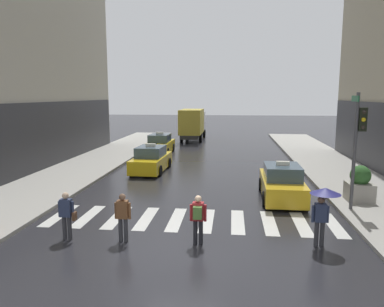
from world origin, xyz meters
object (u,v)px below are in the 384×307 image
(traffic_light_pole, at_px, (358,135))
(pedestrian_with_handbag, at_px, (67,213))
(pedestrian_with_backpack, at_px, (198,216))
(pedestrian_plain_coat, at_px, (123,215))
(taxi_lead, at_px, (282,184))
(planter_near_corner, at_px, (360,185))
(taxi_third, at_px, (160,145))
(box_truck, at_px, (193,123))
(taxi_second, at_px, (151,160))
(pedestrian_with_umbrella, at_px, (324,201))

(traffic_light_pole, relative_size, pedestrian_with_handbag, 2.91)
(pedestrian_with_backpack, relative_size, pedestrian_plain_coat, 1.00)
(taxi_lead, height_order, pedestrian_with_backpack, taxi_lead)
(pedestrian_plain_coat, bearing_deg, planter_near_corner, 30.33)
(taxi_third, distance_m, pedestrian_with_backpack, 19.42)
(taxi_third, relative_size, pedestrian_with_handbag, 2.76)
(taxi_third, height_order, box_truck, box_truck)
(taxi_lead, height_order, taxi_second, same)
(taxi_second, distance_m, pedestrian_with_handbag, 11.52)
(traffic_light_pole, height_order, taxi_lead, traffic_light_pole)
(pedestrian_with_umbrella, relative_size, pedestrian_with_handbag, 1.18)
(traffic_light_pole, xyz_separation_m, taxi_third, (-11.04, 14.73, -2.53))
(taxi_third, relative_size, pedestrian_with_umbrella, 2.35)
(pedestrian_with_handbag, bearing_deg, taxi_lead, 37.10)
(taxi_lead, bearing_deg, traffic_light_pole, -33.91)
(pedestrian_plain_coat, height_order, planter_near_corner, planter_near_corner)
(taxi_lead, distance_m, pedestrian_with_backpack, 6.80)
(taxi_third, height_order, pedestrian_plain_coat, taxi_third)
(box_truck, bearing_deg, traffic_light_pole, -68.96)
(taxi_lead, xyz_separation_m, box_truck, (-6.58, 22.30, 1.13))
(box_truck, height_order, pedestrian_with_handbag, box_truck)
(traffic_light_pole, height_order, box_truck, traffic_light_pole)
(pedestrian_with_umbrella, height_order, planter_near_corner, pedestrian_with_umbrella)
(pedestrian_with_handbag, relative_size, planter_near_corner, 1.03)
(box_truck, distance_m, planter_near_corner, 24.86)
(taxi_lead, distance_m, box_truck, 23.28)
(taxi_lead, xyz_separation_m, pedestrian_with_backpack, (-3.42, -5.87, 0.25))
(planter_near_corner, bearing_deg, pedestrian_with_handbag, -154.00)
(taxi_lead, bearing_deg, pedestrian_with_umbrella, -84.24)
(pedestrian_with_handbag, bearing_deg, pedestrian_with_umbrella, 2.56)
(box_truck, height_order, planter_near_corner, box_truck)
(taxi_lead, relative_size, pedestrian_plain_coat, 2.76)
(pedestrian_plain_coat, relative_size, planter_near_corner, 1.03)
(pedestrian_with_backpack, bearing_deg, pedestrian_plain_coat, -179.55)
(traffic_light_pole, distance_m, taxi_second, 12.84)
(pedestrian_with_umbrella, distance_m, planter_near_corner, 5.84)
(box_truck, bearing_deg, taxi_second, -93.10)
(taxi_lead, bearing_deg, box_truck, 106.43)
(pedestrian_with_handbag, height_order, planter_near_corner, planter_near_corner)
(pedestrian_with_backpack, height_order, planter_near_corner, planter_near_corner)
(traffic_light_pole, bearing_deg, taxi_third, 126.86)
(pedestrian_with_umbrella, bearing_deg, taxi_third, 115.73)
(taxi_third, height_order, pedestrian_with_umbrella, pedestrian_with_umbrella)
(planter_near_corner, bearing_deg, taxi_lead, 172.14)
(pedestrian_with_umbrella, bearing_deg, pedestrian_with_handbag, -177.44)
(traffic_light_pole, bearing_deg, pedestrian_plain_coat, -154.68)
(traffic_light_pole, bearing_deg, pedestrian_with_backpack, -146.48)
(pedestrian_with_backpack, relative_size, planter_near_corner, 1.03)
(pedestrian_with_umbrella, bearing_deg, pedestrian_plain_coat, -176.98)
(traffic_light_pole, relative_size, box_truck, 0.64)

